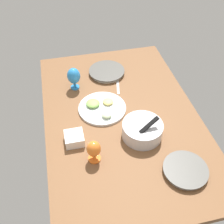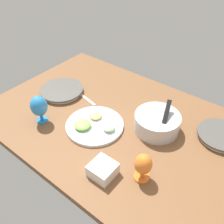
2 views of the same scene
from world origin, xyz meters
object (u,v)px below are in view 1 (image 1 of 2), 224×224
at_px(hurricane_glass_blue, 74,76).
at_px(square_bowl_white, 74,138).
at_px(hurricane_glass_orange, 94,150).
at_px(dinner_plate_left, 107,72).
at_px(fruit_platter, 102,108).
at_px(mixing_bowl, 142,130).
at_px(dinner_plate_right, 185,170).

distance_m(hurricane_glass_blue, square_bowl_white, 0.53).
xyz_separation_m(hurricane_glass_orange, hurricane_glass_blue, (-0.68, -0.03, 0.02)).
bearing_deg(dinner_plate_left, hurricane_glass_orange, -16.87).
bearing_deg(fruit_platter, dinner_plate_left, 163.27).
bearing_deg(hurricane_glass_blue, dinner_plate_left, 114.20).
height_order(mixing_bowl, fruit_platter, mixing_bowl).
relative_size(fruit_platter, hurricane_glass_blue, 1.90).
bearing_deg(hurricane_glass_blue, mixing_bowl, 32.22).
height_order(mixing_bowl, hurricane_glass_orange, mixing_bowl).
relative_size(hurricane_glass_orange, hurricane_glass_blue, 0.86).
distance_m(dinner_plate_right, square_bowl_white, 0.68).
relative_size(fruit_platter, square_bowl_white, 2.90).
relative_size(fruit_platter, hurricane_glass_orange, 2.20).
distance_m(fruit_platter, square_bowl_white, 0.33).
bearing_deg(hurricane_glass_orange, mixing_bowl, 109.17).
relative_size(dinner_plate_left, hurricane_glass_blue, 1.64).
relative_size(mixing_bowl, hurricane_glass_blue, 1.45).
xyz_separation_m(dinner_plate_left, square_bowl_white, (0.65, -0.34, 0.02)).
distance_m(mixing_bowl, square_bowl_white, 0.43).
bearing_deg(fruit_platter, square_bowl_white, -41.61).
distance_m(dinner_plate_right, hurricane_glass_orange, 0.53).
xyz_separation_m(dinner_plate_left, dinner_plate_right, (1.00, 0.24, 0.00)).
bearing_deg(fruit_platter, hurricane_glass_orange, -17.01).
xyz_separation_m(mixing_bowl, square_bowl_white, (-0.04, -0.42, -0.02)).
xyz_separation_m(fruit_platter, hurricane_glass_blue, (-0.27, -0.15, 0.09)).
xyz_separation_m(hurricane_glass_orange, square_bowl_white, (-0.15, -0.10, -0.05)).
xyz_separation_m(dinner_plate_left, hurricane_glass_blue, (0.12, -0.27, 0.09)).
relative_size(dinner_plate_right, hurricane_glass_blue, 1.46).
bearing_deg(dinner_plate_right, hurricane_glass_orange, -112.34).
bearing_deg(fruit_platter, mixing_bowl, 34.92).
xyz_separation_m(fruit_platter, hurricane_glass_orange, (0.40, -0.12, 0.08)).
distance_m(dinner_plate_right, fruit_platter, 0.70).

